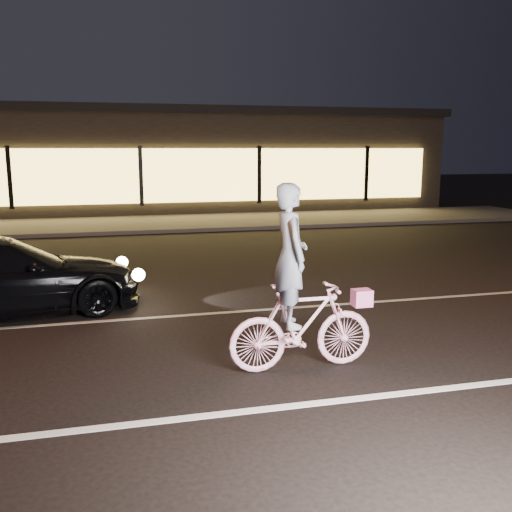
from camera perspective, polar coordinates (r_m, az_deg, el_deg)
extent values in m
plane|color=black|center=(7.27, -4.87, -10.33)|extent=(90.00, 90.00, 0.00)
cube|color=silver|center=(5.91, -2.40, -15.40)|extent=(60.00, 0.12, 0.01)
cube|color=gray|center=(9.14, -6.93, -5.89)|extent=(60.00, 0.10, 0.01)
cube|color=#383533|center=(19.89, -11.01, 3.17)|extent=(30.00, 4.00, 0.12)
cube|color=black|center=(25.73, -11.96, 9.15)|extent=(25.00, 8.00, 4.00)
cube|color=black|center=(25.76, -12.14, 13.71)|extent=(25.40, 8.40, 0.30)
cube|color=#F6C956|center=(21.65, -11.45, 7.85)|extent=(23.00, 0.15, 2.00)
cube|color=black|center=(21.81, -23.42, 7.21)|extent=(0.15, 0.08, 2.20)
cube|color=black|center=(21.57, -11.44, 7.84)|extent=(0.15, 0.08, 2.20)
cube|color=black|center=(22.25, 0.32, 8.13)|extent=(0.15, 0.08, 2.20)
cube|color=black|center=(23.78, 10.99, 8.11)|extent=(0.15, 0.08, 2.20)
imported|color=#EF4983|center=(6.82, 4.59, -7.01)|extent=(1.77, 0.50, 1.06)
imported|color=silver|center=(6.57, 3.45, 0.06)|extent=(0.40, 0.61, 1.67)
cube|color=#E2419D|center=(7.01, 10.53, -4.12)|extent=(0.22, 0.18, 0.20)
sphere|color=#FFF2BF|center=(10.59, -13.25, -0.62)|extent=(0.21, 0.21, 0.21)
sphere|color=#FFF2BF|center=(9.50, -11.68, -1.85)|extent=(0.21, 0.21, 0.21)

